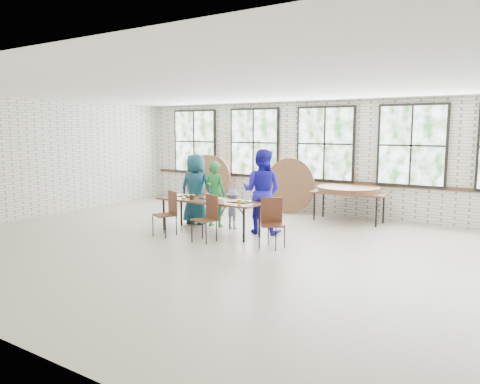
% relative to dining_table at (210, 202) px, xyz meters
% --- Properties ---
extents(room, '(12.00, 12.00, 12.00)m').
position_rel_dining_table_xyz_m(room, '(1.13, 3.52, 1.14)').
color(room, '#B4A98F').
rests_on(room, ground).
extents(dining_table, '(2.42, 0.85, 0.74)m').
position_rel_dining_table_xyz_m(dining_table, '(0.00, 0.00, 0.00)').
color(dining_table, brown).
rests_on(dining_table, ground).
extents(chair_near_left, '(0.55, 0.54, 0.95)m').
position_rel_dining_table_xyz_m(chair_near_left, '(-0.60, -0.66, -0.13)').
color(chair_near_left, '#522C1B').
rests_on(chair_near_left, ground).
extents(chair_near_right, '(0.54, 0.53, 0.95)m').
position_rel_dining_table_xyz_m(chair_near_right, '(0.43, -0.63, -0.13)').
color(chair_near_right, '#522C1B').
rests_on(chair_near_right, ground).
extents(chair_spare, '(0.57, 0.57, 0.95)m').
position_rel_dining_table_xyz_m(chair_spare, '(1.73, -0.31, -0.13)').
color(chair_spare, '#522C1B').
rests_on(chair_spare, ground).
extents(adult_teal, '(0.91, 0.68, 1.68)m').
position_rel_dining_table_xyz_m(adult_teal, '(-0.91, 0.65, 0.15)').
color(adult_teal, navy).
rests_on(adult_teal, ground).
extents(adult_green, '(0.57, 0.39, 1.53)m').
position_rel_dining_table_xyz_m(adult_green, '(-0.34, 0.65, 0.08)').
color(adult_green, '#207A34').
rests_on(adult_green, ground).
extents(toddler, '(0.66, 0.49, 0.91)m').
position_rel_dining_table_xyz_m(toddler, '(0.15, 0.65, -0.23)').
color(toddler, '#162147').
rests_on(toddler, ground).
extents(adult_blue, '(1.01, 0.85, 1.84)m').
position_rel_dining_table_xyz_m(adult_blue, '(0.93, 0.65, 0.23)').
color(adult_blue, '#1F19B3').
rests_on(adult_blue, ground).
extents(storage_table, '(1.86, 0.90, 0.74)m').
position_rel_dining_table_xyz_m(storage_table, '(2.06, 2.88, -0.00)').
color(storage_table, brown).
rests_on(storage_table, ground).
extents(tabletop_clutter, '(1.94, 0.64, 0.11)m').
position_rel_dining_table_xyz_m(tabletop_clutter, '(0.11, -0.04, 0.08)').
color(tabletop_clutter, black).
rests_on(tabletop_clutter, dining_table).
extents(round_tops_stacked, '(1.50, 1.50, 0.13)m').
position_rel_dining_table_xyz_m(round_tops_stacked, '(2.06, 2.88, 0.12)').
color(round_tops_stacked, brown).
rests_on(round_tops_stacked, storage_table).
extents(round_tops_leaning, '(4.44, 0.42, 1.49)m').
position_rel_dining_table_xyz_m(round_tops_leaning, '(-1.59, 3.17, 0.05)').
color(round_tops_leaning, brown).
rests_on(round_tops_leaning, ground).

